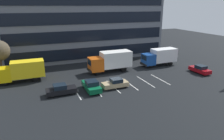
{
  "coord_description": "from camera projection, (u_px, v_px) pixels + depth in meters",
  "views": [
    {
      "loc": [
        -12.66,
        -29.43,
        11.72
      ],
      "look_at": [
        -0.08,
        1.01,
        1.4
      ],
      "focal_mm": 33.3,
      "sensor_mm": 36.0,
      "label": 1
    }
  ],
  "objects": [
    {
      "name": "ground_plane",
      "position": [
        115.0,
        80.0,
        34.07
      ],
      "size": [
        120.0,
        120.0,
        0.0
      ],
      "primitive_type": "plane",
      "color": "black"
    },
    {
      "name": "office_building",
      "position": [
        84.0,
        26.0,
        47.75
      ],
      "size": [
        35.32,
        10.89,
        14.4
      ],
      "color": "slate",
      "rests_on": "ground_plane"
    },
    {
      "name": "lot_markings",
      "position": [
        122.0,
        85.0,
        31.72
      ],
      "size": [
        14.14,
        5.4,
        0.01
      ],
      "color": "silver",
      "rests_on": "ground_plane"
    },
    {
      "name": "box_truck_orange",
      "position": [
        111.0,
        61.0,
        37.75
      ],
      "size": [
        7.97,
        2.64,
        3.7
      ],
      "color": "#D85914",
      "rests_on": "ground_plane"
    },
    {
      "name": "box_truck_yellow_all",
      "position": [
        22.0,
        70.0,
        32.77
      ],
      "size": [
        7.17,
        2.37,
        3.32
      ],
      "color": "yellow",
      "rests_on": "ground_plane"
    },
    {
      "name": "box_truck_blue",
      "position": [
        160.0,
        56.0,
        41.65
      ],
      "size": [
        7.28,
        2.41,
        3.37
      ],
      "color": "#194799",
      "rests_on": "ground_plane"
    },
    {
      "name": "sedan_tan",
      "position": [
        115.0,
        83.0,
        30.66
      ],
      "size": [
        3.87,
        1.62,
        1.39
      ],
      "color": "tan",
      "rests_on": "ground_plane"
    },
    {
      "name": "sedan_maroon",
      "position": [
        200.0,
        69.0,
        37.33
      ],
      "size": [
        1.68,
        4.01,
        1.43
      ],
      "color": "maroon",
      "rests_on": "ground_plane"
    },
    {
      "name": "sedan_black",
      "position": [
        61.0,
        90.0,
        28.31
      ],
      "size": [
        4.07,
        1.71,
        1.46
      ],
      "color": "black",
      "rests_on": "ground_plane"
    },
    {
      "name": "sedan_forest",
      "position": [
        91.0,
        86.0,
        29.61
      ],
      "size": [
        1.81,
        4.33,
        1.55
      ],
      "color": "#0C5933",
      "rests_on": "ground_plane"
    }
  ]
}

